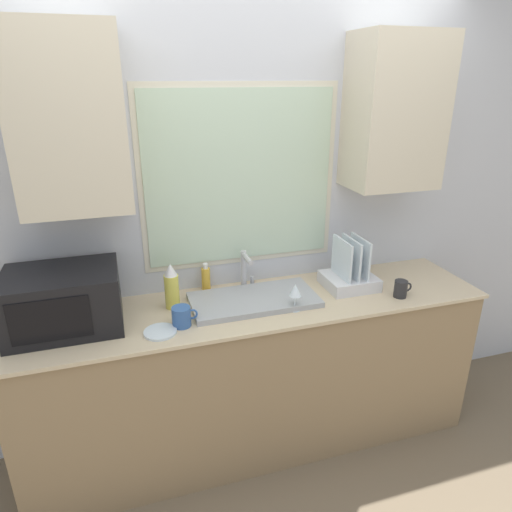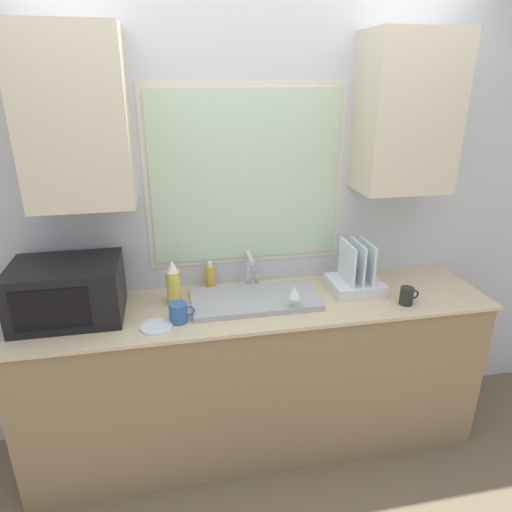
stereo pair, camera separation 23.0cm
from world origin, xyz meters
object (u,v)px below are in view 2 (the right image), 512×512
(soap_bottle, at_px, (210,277))
(mug_near_sink, at_px, (179,313))
(spray_bottle, at_px, (173,283))
(microwave, at_px, (68,291))
(faucet, at_px, (249,267))
(wine_glass, at_px, (294,293))
(dish_rack, at_px, (355,279))

(soap_bottle, distance_m, mug_near_sink, 0.40)
(spray_bottle, xyz_separation_m, soap_bottle, (0.21, 0.14, -0.05))
(microwave, height_order, mug_near_sink, microwave)
(faucet, xyz_separation_m, spray_bottle, (-0.43, -0.10, -0.01))
(microwave, relative_size, soap_bottle, 3.14)
(wine_glass, bearing_deg, mug_near_sink, 178.52)
(soap_bottle, bearing_deg, dish_rack, -13.72)
(microwave, bearing_deg, wine_glass, -8.73)
(dish_rack, distance_m, spray_bottle, 1.00)
(dish_rack, xyz_separation_m, wine_glass, (-0.40, -0.17, 0.04))
(microwave, xyz_separation_m, soap_bottle, (0.72, 0.19, -0.07))
(microwave, distance_m, mug_near_sink, 0.56)
(mug_near_sink, distance_m, wine_glass, 0.58)
(spray_bottle, bearing_deg, soap_bottle, 34.93)
(microwave, height_order, soap_bottle, microwave)
(spray_bottle, height_order, wine_glass, spray_bottle)
(dish_rack, bearing_deg, microwave, 179.97)
(spray_bottle, distance_m, wine_glass, 0.63)
(faucet, xyz_separation_m, mug_near_sink, (-0.41, -0.31, -0.08))
(spray_bottle, bearing_deg, faucet, 13.71)
(microwave, bearing_deg, spray_bottle, 5.32)
(mug_near_sink, bearing_deg, dish_rack, 8.96)
(wine_glass, bearing_deg, microwave, 171.27)
(soap_bottle, height_order, mug_near_sink, soap_bottle)
(microwave, xyz_separation_m, spray_bottle, (0.51, 0.05, -0.02))
(dish_rack, bearing_deg, wine_glass, -157.08)
(microwave, xyz_separation_m, wine_glass, (1.11, -0.17, -0.03))
(dish_rack, distance_m, soap_bottle, 0.81)
(spray_bottle, bearing_deg, mug_near_sink, -85.18)
(microwave, bearing_deg, mug_near_sink, -16.34)
(mug_near_sink, height_order, wine_glass, wine_glass)
(faucet, relative_size, spray_bottle, 0.90)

